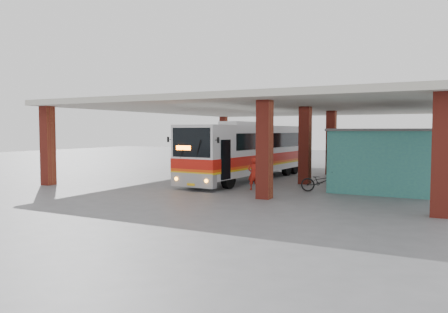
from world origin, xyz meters
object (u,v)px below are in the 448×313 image
pedestrian (253,174)px  red_chair (339,174)px  coach_bus (248,151)px  motorcycle (321,181)px

pedestrian → red_chair: pedestrian is taller
coach_bus → red_chair: coach_bus is taller
coach_bus → red_chair: bearing=30.6°
motorcycle → red_chair: (-0.42, 5.75, -0.17)m
coach_bus → motorcycle: 6.40m
pedestrian → red_chair: size_ratio=2.15×
red_chair → pedestrian: bearing=-96.0°
coach_bus → pedestrian: bearing=-58.5°
pedestrian → red_chair: bearing=-156.5°
pedestrian → red_chair: (2.85, 6.56, -0.47)m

